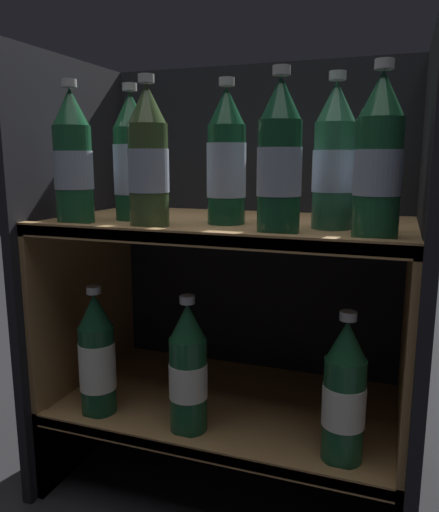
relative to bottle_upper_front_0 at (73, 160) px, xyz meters
name	(u,v)px	position (x,y,z in m)	size (l,w,h in m)	color
fridge_back_wall	(257,261)	(0.25, 0.33, -0.23)	(0.72, 0.02, 0.87)	black
fridge_side_left	(79,267)	(-0.09, 0.13, -0.23)	(0.02, 0.42, 0.87)	black
fridge_side_right	(420,296)	(0.60, 0.13, -0.23)	(0.02, 0.42, 0.87)	black
shelf_lower	(227,416)	(0.25, 0.12, -0.51)	(0.68, 0.38, 0.18)	#9E7547
shelf_upper	(228,294)	(0.25, 0.12, -0.26)	(0.68, 0.38, 0.56)	#9E7547
bottle_upper_front_0	(73,160)	(0.00, 0.00, 0.00)	(0.07, 0.07, 0.25)	#194C2D
bottle_upper_front_1	(148,161)	(0.15, 0.00, 0.00)	(0.07, 0.07, 0.25)	#384C28
bottle_upper_front_2	(279,161)	(0.38, 0.00, 0.00)	(0.07, 0.07, 0.25)	#144228
bottle_upper_front_3	(379,160)	(0.53, 0.00, 0.00)	(0.07, 0.07, 0.25)	#194C2D
bottle_upper_back_0	(132,161)	(0.08, 0.08, 0.00)	(0.07, 0.07, 0.25)	#194C2D
bottle_upper_back_1	(226,161)	(0.27, 0.08, 0.00)	(0.07, 0.07, 0.25)	#144228
bottle_upper_back_2	(334,160)	(0.45, 0.08, 0.00)	(0.07, 0.07, 0.25)	#285B42
bottle_lower_front_0	(97,357)	(0.03, 0.00, -0.37)	(0.07, 0.07, 0.25)	#144228
bottle_lower_front_1	(188,371)	(0.22, 0.00, -0.37)	(0.07, 0.07, 0.25)	#194C2D
bottle_lower_front_2	(344,395)	(0.49, 0.00, -0.37)	(0.07, 0.07, 0.25)	#194C2D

